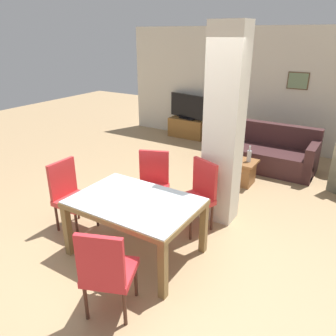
{
  "coord_description": "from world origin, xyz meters",
  "views": [
    {
      "loc": [
        2.13,
        -2.68,
        2.55
      ],
      "look_at": [
        0.0,
        0.74,
        0.88
      ],
      "focal_mm": 35.0,
      "sensor_mm": 36.0,
      "label": 1
    }
  ],
  "objects": [
    {
      "name": "sofa",
      "position": [
        0.42,
        3.64,
        0.29
      ],
      "size": [
        2.12,
        0.88,
        0.86
      ],
      "rotation": [
        0.0,
        0.0,
        3.14
      ],
      "color": "#3D2122",
      "rests_on": "ground_plane"
    },
    {
      "name": "dining_chair_near_right",
      "position": [
        0.36,
        -0.91,
        0.53
      ],
      "size": [
        0.6,
        0.6,
        0.97
      ],
      "rotation": [
        0.0,
        0.0,
        0.38
      ],
      "color": "red",
      "rests_on": "ground_plane"
    },
    {
      "name": "dining_chair_head_left",
      "position": [
        -1.11,
        0.0,
        0.53
      ],
      "size": [
        0.46,
        0.46,
        0.97
      ],
      "rotation": [
        0.0,
        0.0,
        -1.57
      ],
      "color": "red",
      "rests_on": "ground_plane"
    },
    {
      "name": "coffee_table",
      "position": [
        0.32,
        2.64,
        0.23
      ],
      "size": [
        0.63,
        0.46,
        0.44
      ],
      "color": "brown",
      "rests_on": "ground_plane"
    },
    {
      "name": "dining_table",
      "position": [
        0.0,
        0.0,
        0.58
      ],
      "size": [
        1.47,
        1.02,
        0.73
      ],
      "color": "brown",
      "rests_on": "ground_plane"
    },
    {
      "name": "dining_chair_far_right",
      "position": [
        0.36,
        0.92,
        0.53
      ],
      "size": [
        0.6,
        0.6,
        0.97
      ],
      "rotation": [
        0.0,
        0.0,
        2.77
      ],
      "color": "red",
      "rests_on": "ground_plane"
    },
    {
      "name": "dining_chair_far_left",
      "position": [
        -0.36,
        0.89,
        0.53
      ],
      "size": [
        0.6,
        0.6,
        0.97
      ],
      "rotation": [
        0.0,
        0.0,
        -2.75
      ],
      "color": "red",
      "rests_on": "ground_plane"
    },
    {
      "name": "tv_screen",
      "position": [
        -1.84,
        4.64,
        0.79
      ],
      "size": [
        1.1,
        0.29,
        0.62
      ],
      "rotation": [
        0.0,
        0.0,
        2.93
      ],
      "color": "black",
      "rests_on": "tv_stand"
    },
    {
      "name": "ground_plane",
      "position": [
        0.0,
        0.0,
        0.0
      ],
      "size": [
        18.0,
        18.0,
        0.0
      ],
      "primitive_type": "plane",
      "color": "tan"
    },
    {
      "name": "bottle",
      "position": [
        0.48,
        2.66,
        0.55
      ],
      "size": [
        0.08,
        0.08,
        0.29
      ],
      "color": "#B2B7BC",
      "rests_on": "coffee_table"
    },
    {
      "name": "tv_stand",
      "position": [
        -1.84,
        4.64,
        0.25
      ],
      "size": [
        0.96,
        0.4,
        0.49
      ],
      "color": "#905F2A",
      "rests_on": "ground_plane"
    },
    {
      "name": "back_wall",
      "position": [
        0.0,
        4.92,
        1.35
      ],
      "size": [
        7.2,
        0.09,
        2.7
      ],
      "color": "beige",
      "rests_on": "ground_plane"
    },
    {
      "name": "divider_pillar",
      "position": [
        0.51,
        1.34,
        1.35
      ],
      "size": [
        0.47,
        0.36,
        2.7
      ],
      "color": "beige",
      "rests_on": "ground_plane"
    }
  ]
}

